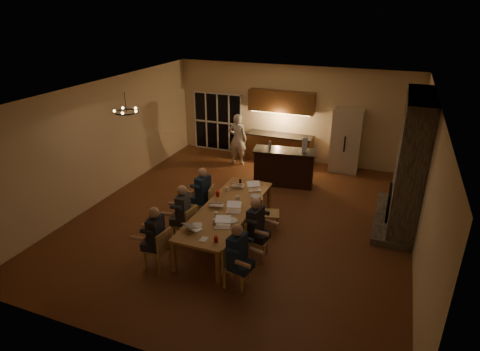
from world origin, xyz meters
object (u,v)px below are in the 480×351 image
object	(u,v)px
refrigerator	(346,141)
chandelier	(126,112)
chair_left_mid	(185,224)
can_cola	(240,182)
chair_right_far	(270,213)
laptop_f	(254,186)
plate_far	(256,196)
bar_bottle	(270,145)
chair_left_far	(204,203)
can_silver	(214,222)
laptop_e	(238,182)
plate_left	(197,225)
person_left_far	(203,194)
mug_front	(216,214)
standing_person	(238,139)
mug_mid	(238,198)
person_right_mid	(255,228)
chair_right_near	(237,266)
laptop_a	(194,224)
redcup_mid	(218,194)
person_left_mid	(183,214)
mug_back	(226,189)
dining_table	(227,222)
person_right_near	(237,257)
chair_right_mid	(257,240)
bar_island	(284,167)
redcup_near	(216,239)
chair_left_near	(157,248)
plate_near	(231,221)
person_left_near	(156,238)
laptop_d	(233,207)
bar_blender	(305,145)

from	to	relation	value
refrigerator	chandelier	xyz separation A→B (m)	(-4.37, -5.12, 1.75)
chair_left_mid	can_cola	size ratio (longest dim) A/B	7.42
chair_right_far	laptop_f	distance (m)	0.82
plate_far	bar_bottle	distance (m)	2.56
chair_left_far	can_silver	distance (m)	1.65
laptop_e	plate_left	xyz separation A→B (m)	(-0.08, -2.13, -0.10)
person_left_far	mug_front	distance (m)	1.29
standing_person	mug_mid	distance (m)	4.22
person_right_mid	bar_bottle	size ratio (longest dim) A/B	5.75
chair_right_near	laptop_a	size ratio (longest dim) A/B	2.78
person_right_mid	redcup_mid	world-z (taller)	person_right_mid
person_left_mid	mug_back	xyz separation A→B (m)	(0.48, 1.32, 0.11)
dining_table	chair_right_far	world-z (taller)	chair_right_far
person_right_near	mug_front	bearing A→B (deg)	50.98
chair_right_mid	can_cola	distance (m)	2.23
bar_island	can_silver	xyz separation A→B (m)	(-0.38, -4.09, 0.27)
redcup_near	can_silver	world-z (taller)	same
chair_right_near	plate_left	size ratio (longest dim) A/B	3.62
mug_mid	plate_far	size ratio (longest dim) A/B	0.40
person_right_mid	can_cola	size ratio (longest dim) A/B	11.50
bar_island	laptop_e	size ratio (longest dim) A/B	5.66
person_right_near	person_left_far	bearing A→B (deg)	50.73
person_left_mid	mug_back	distance (m)	1.41
chair_left_near	plate_near	world-z (taller)	chair_left_near
chair_left_far	chair_right_mid	size ratio (longest dim) A/B	1.00
mug_mid	can_cola	xyz separation A→B (m)	(-0.28, 0.87, 0.01)
person_left_near	person_left_far	size ratio (longest dim) A/B	1.00
chandelier	plate_left	xyz separation A→B (m)	(2.15, -0.93, -1.99)
person_left_far	can_cola	distance (m)	1.04
chair_left_far	person_right_near	size ratio (longest dim) A/B	0.64
standing_person	laptop_e	world-z (taller)	standing_person
mug_mid	can_cola	world-z (taller)	can_cola
laptop_f	mug_front	distance (m)	1.58
person_left_mid	chair_right_far	bearing A→B (deg)	115.62
chair_left_near	mug_back	distance (m)	2.49
person_left_mid	laptop_e	size ratio (longest dim) A/B	4.31
mug_mid	redcup_mid	xyz separation A→B (m)	(-0.52, -0.00, 0.01)
chair_right_near	chandelier	distance (m)	4.29
laptop_d	bar_bottle	bearing A→B (deg)	79.59
chair_right_near	person_left_mid	xyz separation A→B (m)	(-1.71, 1.04, 0.24)
bar_island	plate_left	bearing A→B (deg)	-107.35
standing_person	laptop_a	bearing A→B (deg)	100.08
chair_right_mid	mug_back	size ratio (longest dim) A/B	8.90
chair_left_mid	bar_blender	world-z (taller)	bar_blender
person_left_near	mug_back	size ratio (longest dim) A/B	13.80
chair_right_near	standing_person	bearing A→B (deg)	21.74
redcup_mid	chair_right_mid	bearing A→B (deg)	-36.80
redcup_mid	person_left_far	bearing A→B (deg)	168.49
person_left_far	plate_near	world-z (taller)	person_left_far
chair_left_far	plate_left	world-z (taller)	chair_left_far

